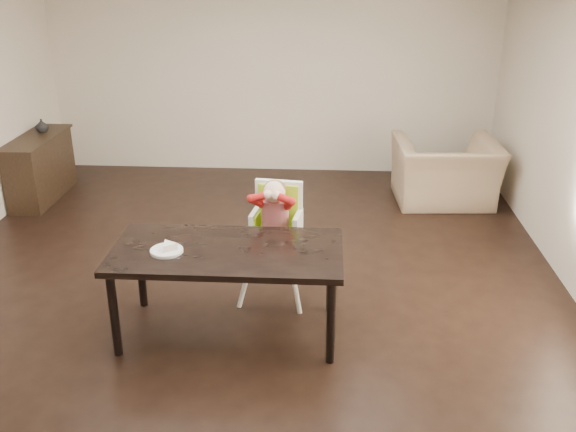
% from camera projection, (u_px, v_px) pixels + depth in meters
% --- Properties ---
extents(ground, '(7.00, 7.00, 0.00)m').
position_uv_depth(ground, '(242.00, 290.00, 5.91)').
color(ground, black).
rests_on(ground, ground).
extents(room_walls, '(6.02, 7.02, 2.71)m').
position_uv_depth(room_walls, '(235.00, 89.00, 5.19)').
color(room_walls, beige).
rests_on(room_walls, ground).
extents(dining_table, '(1.80, 0.90, 0.75)m').
position_uv_depth(dining_table, '(227.00, 258.00, 5.02)').
color(dining_table, black).
rests_on(dining_table, ground).
extents(high_chair, '(0.52, 0.52, 1.10)m').
position_uv_depth(high_chair, '(276.00, 215.00, 5.55)').
color(high_chair, white).
rests_on(high_chair, ground).
extents(plate, '(0.29, 0.29, 0.07)m').
position_uv_depth(plate, '(167.00, 249.00, 4.93)').
color(plate, white).
rests_on(plate, dining_table).
extents(armchair, '(1.24, 0.85, 1.05)m').
position_uv_depth(armchair, '(446.00, 162.00, 7.74)').
color(armchair, tan).
rests_on(armchair, ground).
extents(sideboard, '(0.44, 1.26, 0.79)m').
position_uv_depth(sideboard, '(40.00, 168.00, 7.93)').
color(sideboard, black).
rests_on(sideboard, ground).
extents(vase, '(0.18, 0.18, 0.16)m').
position_uv_depth(vase, '(42.00, 126.00, 7.95)').
color(vase, '#99999E').
rests_on(vase, sideboard).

